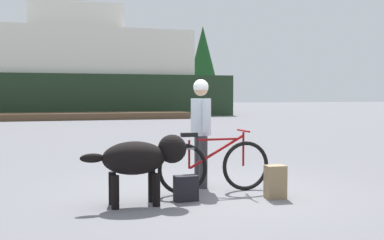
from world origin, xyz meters
TOP-DOWN VIEW (x-y plane):
  - ground_plane at (0.00, 0.00)m, footprint 160.00×160.00m
  - bicycle at (0.04, 0.05)m, footprint 1.76×0.44m
  - person_cyclist at (-0.02, 0.50)m, footprint 0.32×0.53m
  - dog at (-1.16, -0.42)m, footprint 1.41×0.52m
  - backpack at (0.73, -0.59)m, footprint 0.30×0.22m
  - handbag_pannier at (-0.53, -0.38)m, footprint 0.32×0.19m
  - dock_pier at (-1.70, 22.62)m, footprint 15.81×2.64m
  - ferry_boat at (-2.80, 29.31)m, footprint 26.97×8.69m
  - pine_tree_center at (2.80, 50.04)m, footprint 3.14×3.14m
  - pine_tree_far_right at (16.83, 50.46)m, footprint 4.14×4.14m

SIDE VIEW (x-z plane):
  - ground_plane at x=0.00m, z-range 0.00..0.00m
  - handbag_pannier at x=-0.53m, z-range 0.00..0.35m
  - dock_pier at x=-1.70m, z-range 0.00..0.40m
  - backpack at x=0.73m, z-range 0.00..0.47m
  - bicycle at x=0.04m, z-range -0.06..0.87m
  - dog at x=-1.16m, z-range 0.16..1.09m
  - person_cyclist at x=-0.02m, z-range 0.17..1.88m
  - ferry_boat at x=-2.80m, z-range -1.28..7.19m
  - pine_tree_far_right at x=16.83m, z-range 1.02..11.21m
  - pine_tree_center at x=2.80m, z-range 1.63..13.50m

